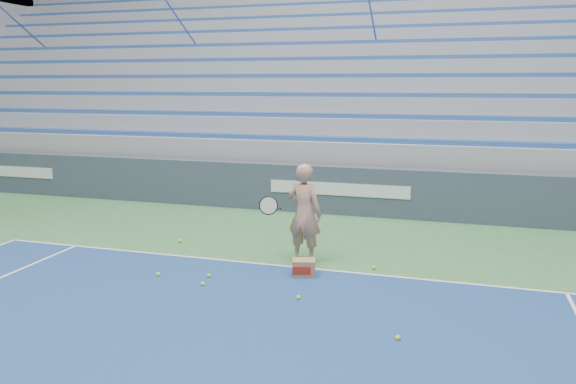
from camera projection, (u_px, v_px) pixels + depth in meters
The scene contains 11 objects.
sponsor_barrier at pixel (340, 190), 12.80m from camera, with size 30.00×0.32×1.10m.
bleachers at pixel (377, 102), 17.83m from camera, with size 31.00×9.15×7.30m.
tennis_player at pixel (304, 213), 9.28m from camera, with size 0.95×0.88×1.67m.
ball_box at pixel (304, 268), 8.71m from camera, with size 0.41×0.35×0.26m.
tennis_ball_0 at pixel (298, 297), 7.77m from camera, with size 0.07×0.07×0.07m, color #C3E72F.
tennis_ball_1 at pixel (180, 241), 10.56m from camera, with size 0.07×0.07×0.07m, color #C3E72F.
tennis_ball_2 at pixel (374, 268), 9.03m from camera, with size 0.07×0.07×0.07m, color #C3E72F.
tennis_ball_3 at pixel (398, 338), 6.54m from camera, with size 0.07×0.07×0.07m, color #C3E72F.
tennis_ball_4 at pixel (158, 275), 8.70m from camera, with size 0.07×0.07×0.07m, color #C3E72F.
tennis_ball_5 at pixel (203, 284), 8.29m from camera, with size 0.07×0.07×0.07m, color #C3E72F.
tennis_ball_6 at pixel (209, 276), 8.64m from camera, with size 0.07×0.07×0.07m, color #C3E72F.
Camera 1 is at (2.48, 3.50, 2.95)m, focal length 35.00 mm.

